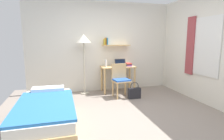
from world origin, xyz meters
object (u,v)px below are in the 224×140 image
at_px(standing_lamp, 84,42).
at_px(water_bottle, 106,63).
at_px(desk_chair, 121,79).
at_px(handbag, 134,93).
at_px(laptop, 121,64).
at_px(book_stack, 128,65).
at_px(bed, 46,114).
at_px(desk, 118,72).

distance_m(standing_lamp, water_bottle, 0.85).
xyz_separation_m(desk_chair, handbag, (0.29, -0.27, -0.34)).
relative_size(standing_lamp, laptop, 4.99).
bearing_deg(desk_chair, book_stack, 50.73).
distance_m(bed, desk, 2.65).
xyz_separation_m(desk, water_bottle, (-0.36, -0.02, 0.26)).
distance_m(desk, standing_lamp, 1.29).
distance_m(standing_lamp, handbag, 1.92).
bearing_deg(laptop, book_stack, -8.67).
relative_size(desk, book_stack, 3.84).
height_order(desk_chair, laptop, laptop).
distance_m(desk_chair, handbag, 0.52).
bearing_deg(laptop, water_bottle, -174.99).
height_order(desk, handbag, desk).
xyz_separation_m(water_bottle, handbag, (0.58, -0.73, -0.70)).
bearing_deg(desk_chair, handbag, -43.34).
bearing_deg(standing_lamp, desk_chair, -29.28).
relative_size(bed, book_stack, 7.32).
distance_m(standing_lamp, laptop, 1.24).
xyz_separation_m(bed, water_bottle, (1.50, 1.84, 0.61)).
bearing_deg(handbag, desk, 106.15).
xyz_separation_m(bed, standing_lamp, (0.89, 1.88, 1.21)).
xyz_separation_m(laptop, book_stack, (0.22, -0.03, -0.01)).
distance_m(bed, desk_chair, 2.27).
xyz_separation_m(bed, handbag, (2.07, 1.11, -0.09)).
relative_size(water_bottle, handbag, 0.48).
xyz_separation_m(desk_chair, standing_lamp, (-0.90, 0.50, 0.96)).
bearing_deg(book_stack, laptop, 171.33).
bearing_deg(desk, handbag, -73.85).
distance_m(standing_lamp, book_stack, 1.44).
bearing_deg(handbag, book_stack, 82.64).
bearing_deg(desk, water_bottle, -177.54).
height_order(desk_chair, standing_lamp, standing_lamp).
xyz_separation_m(desk, standing_lamp, (-0.97, 0.03, 0.86)).
xyz_separation_m(bed, book_stack, (2.17, 1.84, 0.55)).
bearing_deg(handbag, laptop, 99.55).
relative_size(book_stack, handbag, 0.58).
distance_m(laptop, handbag, 1.02).
relative_size(laptop, water_bottle, 1.59).
distance_m(laptop, water_bottle, 0.45).
relative_size(standing_lamp, water_bottle, 7.95).
bearing_deg(water_bottle, desk, 2.46).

